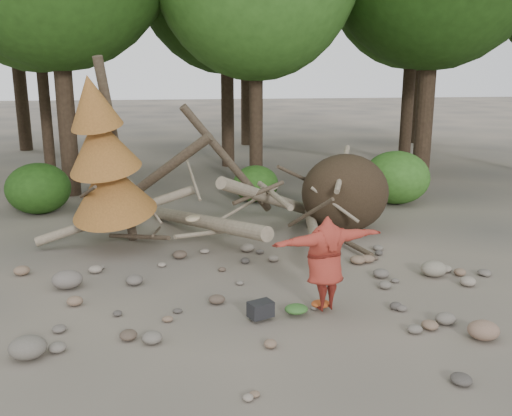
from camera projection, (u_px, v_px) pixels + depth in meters
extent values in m
plane|color=#514C44|center=(269.00, 305.00, 10.10)|extent=(120.00, 120.00, 0.00)
ellipsoid|color=#332619|center=(345.00, 193.00, 14.32)|extent=(2.20, 1.87, 1.98)
cylinder|color=gray|center=(203.00, 221.00, 13.39)|extent=(2.61, 5.11, 1.08)
cylinder|color=gray|center=(275.00, 200.00, 14.02)|extent=(3.18, 3.71, 1.90)
cylinder|color=brown|center=(151.00, 180.00, 13.89)|extent=(3.08, 1.91, 2.49)
cylinder|color=gray|center=(313.00, 228.00, 13.58)|extent=(1.13, 4.98, 0.43)
cylinder|color=brown|center=(228.00, 161.00, 14.23)|extent=(2.39, 1.03, 2.89)
cylinder|color=gray|center=(117.00, 215.00, 13.38)|extent=(3.71, 0.86, 1.20)
cylinder|color=#4C3F30|center=(138.00, 237.00, 13.07)|extent=(1.52, 1.70, 0.49)
cylinder|color=gray|center=(250.00, 203.00, 14.16)|extent=(1.57, 0.85, 0.69)
cylinder|color=#4C3F30|center=(309.00, 181.00, 14.74)|extent=(1.92, 1.25, 1.10)
cylinder|color=gray|center=(193.00, 178.00, 13.61)|extent=(0.37, 1.42, 0.85)
cylinder|color=#4C3F30|center=(340.00, 239.00, 13.42)|extent=(0.79, 2.54, 0.12)
cylinder|color=gray|center=(213.00, 233.00, 12.87)|extent=(1.78, 1.11, 0.29)
cylinder|color=#4C3F30|center=(117.00, 153.00, 12.83)|extent=(0.67, 1.13, 4.35)
cone|color=brown|center=(110.00, 186.00, 12.69)|extent=(2.06, 2.13, 1.86)
cone|color=brown|center=(101.00, 143.00, 12.23)|extent=(1.71, 1.78, 1.65)
cone|color=brown|center=(92.00, 101.00, 11.81)|extent=(1.23, 1.30, 1.41)
cylinder|color=#38281C|center=(61.00, 52.00, 17.48)|extent=(0.56, 0.56, 8.96)
cylinder|color=#38281C|center=(256.00, 82.00, 18.19)|extent=(0.44, 0.44, 7.14)
cylinder|color=#38281C|center=(429.00, 46.00, 19.25)|extent=(0.60, 0.60, 9.45)
cylinder|color=#38281C|center=(42.00, 74.00, 21.30)|extent=(0.42, 0.42, 7.56)
cylinder|color=#38281C|center=(227.00, 60.00, 22.75)|extent=(0.52, 0.52, 8.54)
cylinder|color=#38281C|center=(410.00, 66.00, 23.39)|extent=(0.50, 0.50, 8.12)
cylinder|color=#38281C|center=(17.00, 49.00, 26.96)|extent=(0.62, 0.62, 9.66)
cylinder|color=#38281C|center=(246.00, 59.00, 28.97)|extent=(0.54, 0.54, 8.75)
cylinder|color=#38281C|center=(418.00, 68.00, 29.76)|extent=(0.46, 0.46, 7.84)
ellipsoid|color=#224A13|center=(38.00, 188.00, 16.13)|extent=(1.80, 1.80, 1.44)
ellipsoid|color=#2D5E1B|center=(256.00, 184.00, 17.56)|extent=(1.40, 1.40, 1.12)
ellipsoid|color=#387022|center=(396.00, 177.00, 17.27)|extent=(2.00, 2.00, 1.60)
imported|color=maroon|center=(325.00, 263.00, 9.58)|extent=(2.09, 1.04, 1.64)
cylinder|color=#9B8462|center=(193.00, 218.00, 9.61)|extent=(0.28, 0.28, 0.09)
cube|color=black|center=(261.00, 313.00, 9.48)|extent=(0.47, 0.40, 0.26)
ellipsoid|color=#326227|center=(296.00, 312.00, 9.65)|extent=(0.40, 0.33, 0.15)
ellipsoid|color=#AC481D|center=(321.00, 306.00, 9.89)|extent=(0.34, 0.28, 0.12)
ellipsoid|color=#635D53|center=(28.00, 347.00, 8.25)|extent=(0.55, 0.49, 0.33)
ellipsoid|color=#826451|center=(484.00, 330.00, 8.83)|extent=(0.49, 0.44, 0.30)
ellipsoid|color=gray|center=(434.00, 269.00, 11.44)|extent=(0.52, 0.47, 0.31)
ellipsoid|color=#696058|center=(67.00, 279.00, 10.83)|extent=(0.58, 0.52, 0.35)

